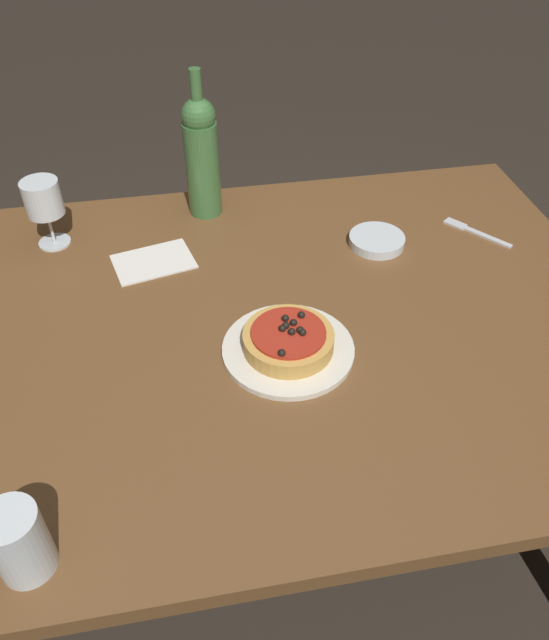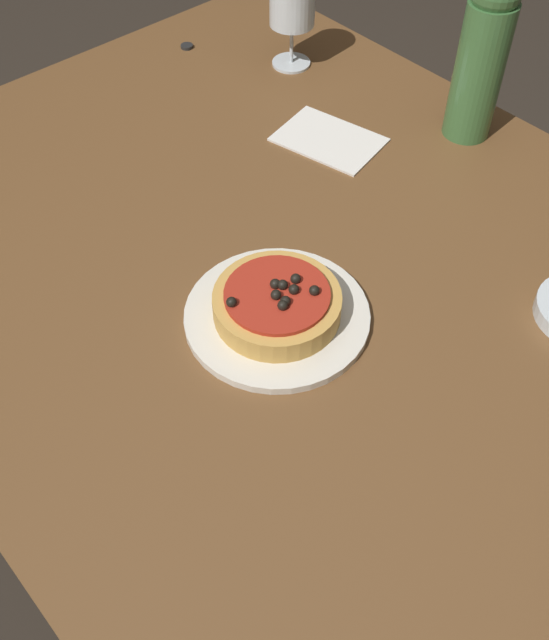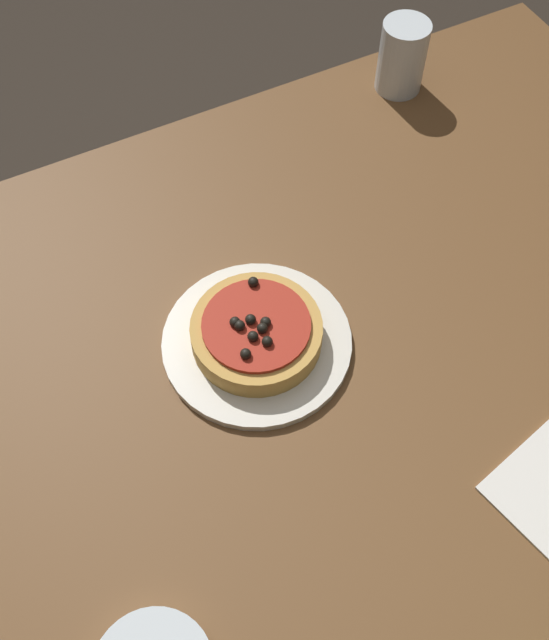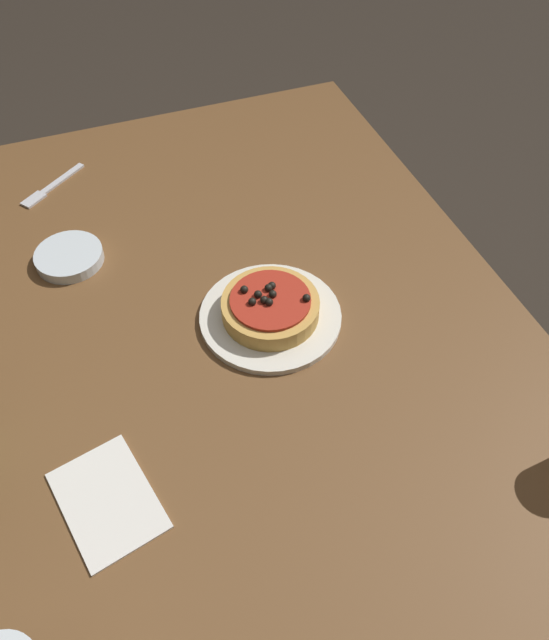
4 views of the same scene
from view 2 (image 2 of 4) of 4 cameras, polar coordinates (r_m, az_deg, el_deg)
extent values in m
plane|color=#2D261E|center=(1.65, 2.09, -14.22)|extent=(14.00, 14.00, 0.00)
cube|color=brown|center=(1.07, 3.12, 2.73)|extent=(1.47, 1.06, 0.03)
cylinder|color=brown|center=(1.92, -1.22, 13.12)|extent=(0.06, 0.06, 0.68)
cylinder|color=silver|center=(1.00, 0.19, 0.31)|extent=(0.25, 0.25, 0.01)
cylinder|color=gold|center=(0.98, 0.19, 1.19)|extent=(0.17, 0.17, 0.03)
cylinder|color=#A82819|center=(0.97, 0.20, 1.97)|extent=(0.14, 0.14, 0.01)
sphere|color=black|center=(0.97, 0.62, 2.70)|extent=(0.01, 0.01, 0.01)
sphere|color=black|center=(0.96, 1.49, 2.34)|extent=(0.01, 0.01, 0.01)
sphere|color=black|center=(0.95, 0.84, 1.44)|extent=(0.01, 0.01, 0.01)
sphere|color=black|center=(0.95, -3.22, 1.30)|extent=(0.01, 0.01, 0.01)
sphere|color=black|center=(0.96, 0.11, 1.92)|extent=(0.01, 0.01, 0.01)
sphere|color=black|center=(0.96, 3.05, 2.26)|extent=(0.01, 0.01, 0.01)
sphere|color=black|center=(0.94, 0.64, 1.13)|extent=(0.01, 0.01, 0.01)
sphere|color=black|center=(0.97, 0.05, 2.76)|extent=(0.01, 0.01, 0.01)
sphere|color=black|center=(0.98, 1.62, 3.16)|extent=(0.01, 0.01, 0.01)
cylinder|color=silver|center=(1.50, 1.28, 18.99)|extent=(0.07, 0.07, 0.00)
cylinder|color=silver|center=(1.48, 1.31, 20.33)|extent=(0.01, 0.01, 0.08)
cylinder|color=silver|center=(1.45, 1.36, 23.00)|extent=(0.08, 0.08, 0.08)
cylinder|color=#3D6B38|center=(1.30, 15.28, 17.79)|extent=(0.08, 0.08, 0.23)
cube|color=silver|center=(1.30, 4.17, 13.54)|extent=(0.19, 0.16, 0.00)
cylinder|color=black|center=(1.56, -6.70, 20.01)|extent=(0.02, 0.02, 0.01)
camera|label=1|loc=(0.77, -81.38, 17.12)|focal=35.00mm
camera|label=3|loc=(0.94, 46.42, 45.14)|focal=42.00mm
camera|label=4|loc=(1.35, -18.08, 50.98)|focal=35.00mm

